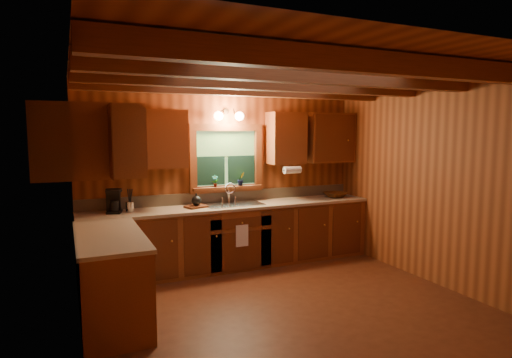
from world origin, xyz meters
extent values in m
plane|color=#4E2412|center=(0.00, 0.00, 0.00)|extent=(4.20, 4.20, 0.00)
plane|color=brown|center=(0.00, 0.00, 2.60)|extent=(4.20, 4.20, 0.00)
plane|color=brown|center=(0.00, 1.90, 1.30)|extent=(4.20, 0.00, 4.20)
plane|color=brown|center=(0.00, -1.90, 1.30)|extent=(4.20, 0.00, 4.20)
plane|color=brown|center=(-2.10, 0.00, 1.30)|extent=(0.00, 3.80, 3.80)
plane|color=brown|center=(2.10, 0.00, 1.30)|extent=(0.00, 3.80, 3.80)
cube|color=brown|center=(0.00, -1.20, 2.49)|extent=(4.20, 0.14, 0.18)
cube|color=brown|center=(0.00, -0.40, 2.49)|extent=(4.20, 0.14, 0.18)
cube|color=brown|center=(0.00, 0.40, 2.49)|extent=(4.20, 0.14, 0.18)
cube|color=brown|center=(0.00, 1.20, 2.49)|extent=(4.20, 0.14, 0.18)
cube|color=brown|center=(0.00, 1.59, 0.43)|extent=(4.20, 0.62, 0.86)
cube|color=brown|center=(-1.79, 0.48, 0.43)|extent=(0.62, 1.60, 0.86)
cube|color=tan|center=(0.00, 1.59, 0.88)|extent=(4.20, 0.66, 0.04)
cube|color=tan|center=(-1.78, 0.48, 0.88)|extent=(0.64, 1.60, 0.04)
cube|color=tan|center=(0.00, 1.89, 0.98)|extent=(4.20, 0.02, 0.16)
cube|color=white|center=(-1.47, 0.68, 0.43)|extent=(0.02, 0.60, 0.80)
cube|color=brown|center=(-1.70, 1.73, 1.84)|extent=(0.78, 0.34, 0.78)
cube|color=brown|center=(-0.92, 1.73, 1.84)|extent=(0.55, 0.34, 0.78)
cube|color=brown|center=(0.92, 1.73, 1.84)|extent=(0.55, 0.34, 0.78)
cube|color=brown|center=(1.70, 1.73, 1.84)|extent=(0.78, 0.34, 0.78)
cube|color=brown|center=(-1.93, 0.68, 1.84)|extent=(0.34, 1.10, 0.78)
cube|color=brown|center=(0.00, 1.86, 2.00)|extent=(1.12, 0.08, 0.10)
cube|color=brown|center=(0.00, 1.86, 1.10)|extent=(1.12, 0.08, 0.10)
cube|color=brown|center=(-0.51, 1.86, 1.55)|extent=(0.10, 0.08, 0.80)
cube|color=brown|center=(0.51, 1.86, 1.55)|extent=(0.10, 0.08, 0.80)
cube|color=#4D8337|center=(0.00, 1.90, 1.55)|extent=(0.92, 0.01, 0.80)
cube|color=#0F2D25|center=(-0.24, 1.87, 1.37)|extent=(0.42, 0.02, 0.42)
cube|color=#0F2D25|center=(0.24, 1.87, 1.37)|extent=(0.42, 0.02, 0.42)
cylinder|color=black|center=(0.00, 1.87, 1.57)|extent=(0.92, 0.01, 0.01)
cube|color=brown|center=(0.00, 1.82, 1.12)|extent=(1.06, 0.14, 0.04)
cylinder|color=black|center=(0.00, 1.86, 2.23)|extent=(0.08, 0.03, 0.08)
cylinder|color=black|center=(-0.10, 1.80, 2.23)|extent=(0.09, 0.17, 0.08)
cylinder|color=black|center=(0.10, 1.80, 2.23)|extent=(0.09, 0.17, 0.08)
sphere|color=#FFE0A5|center=(-0.16, 1.74, 2.16)|extent=(0.13, 0.13, 0.13)
sphere|color=#FFE0A5|center=(0.16, 1.74, 2.16)|extent=(0.13, 0.13, 0.13)
cylinder|color=white|center=(0.92, 1.53, 1.37)|extent=(0.27, 0.11, 0.11)
cube|color=white|center=(0.00, 1.26, 0.52)|extent=(0.18, 0.01, 0.30)
cube|color=silver|center=(0.00, 1.60, 0.91)|extent=(0.82, 0.48, 0.02)
cube|color=#262628|center=(-0.19, 1.60, 0.84)|extent=(0.34, 0.40, 0.14)
cube|color=#262628|center=(0.19, 1.60, 0.84)|extent=(0.34, 0.40, 0.14)
cylinder|color=silver|center=(0.00, 1.78, 1.01)|extent=(0.04, 0.04, 0.22)
torus|color=silver|center=(0.00, 1.72, 1.12)|extent=(0.16, 0.02, 0.16)
cube|color=black|center=(-1.62, 1.64, 0.91)|extent=(0.17, 0.21, 0.03)
cube|color=black|center=(-1.62, 1.71, 1.06)|extent=(0.17, 0.08, 0.29)
cube|color=black|center=(-1.62, 1.62, 1.19)|extent=(0.17, 0.19, 0.04)
cylinder|color=black|center=(-1.62, 1.61, 1.00)|extent=(0.11, 0.11, 0.12)
cylinder|color=silver|center=(-1.43, 1.63, 0.97)|extent=(0.11, 0.11, 0.13)
cylinder|color=black|center=(-1.44, 1.63, 1.10)|extent=(0.03, 0.03, 0.20)
cylinder|color=black|center=(-1.43, 1.63, 1.10)|extent=(0.01, 0.01, 0.20)
cylinder|color=black|center=(-1.41, 1.64, 1.10)|extent=(0.03, 0.03, 0.20)
cylinder|color=black|center=(-1.40, 1.65, 1.10)|extent=(0.04, 0.05, 0.19)
cube|color=#532511|center=(-0.55, 1.59, 0.91)|extent=(0.34, 0.28, 0.03)
sphere|color=black|center=(-0.55, 1.59, 0.99)|extent=(0.13, 0.13, 0.13)
cylinder|color=black|center=(-0.55, 1.59, 1.08)|extent=(0.02, 0.02, 0.04)
imported|color=#48230C|center=(1.73, 1.57, 0.94)|extent=(0.38, 0.38, 0.08)
imported|color=#532511|center=(-0.20, 1.81, 1.23)|extent=(0.10, 0.07, 0.18)
imported|color=#532511|center=(0.20, 1.80, 1.24)|extent=(0.13, 0.12, 0.20)
camera|label=1|loc=(-2.17, -4.03, 1.94)|focal=29.94mm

